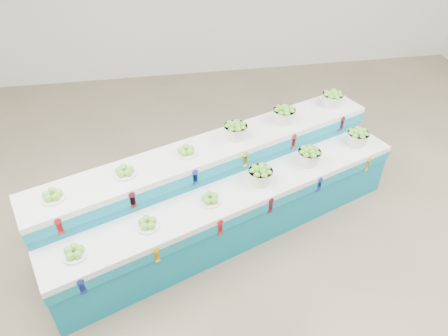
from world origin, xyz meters
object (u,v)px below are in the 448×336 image
(display_stand, at_px, (224,192))
(basket_upper_right, at_px, (332,98))
(basket_lower_left, at_px, (260,175))
(plate_upper_mid, at_px, (124,171))

(display_stand, bearing_deg, basket_upper_right, 8.41)
(basket_lower_left, distance_m, basket_upper_right, 1.62)
(plate_upper_mid, bearing_deg, display_stand, 6.62)
(basket_lower_left, relative_size, plate_upper_mid, 1.18)
(plate_upper_mid, bearing_deg, basket_lower_left, -0.47)
(plate_upper_mid, xyz_separation_m, basket_upper_right, (2.68, 1.02, 0.06))
(plate_upper_mid, bearing_deg, basket_upper_right, 20.92)
(display_stand, height_order, basket_lower_left, display_stand)
(plate_upper_mid, height_order, basket_upper_right, basket_upper_right)
(basket_lower_left, bearing_deg, basket_upper_right, 40.62)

